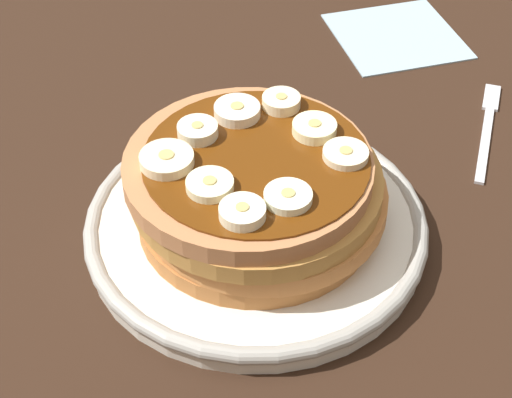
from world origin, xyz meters
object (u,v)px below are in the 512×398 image
Objects in this scene: banana_slice_2 at (198,131)px; banana_slice_7 at (288,198)px; fork at (488,124)px; banana_slice_3 at (242,213)px; plate at (256,225)px; napkin at (396,35)px; banana_slice_5 at (237,112)px; banana_slice_4 at (346,155)px; pancake_stack at (255,189)px; banana_slice_6 at (281,102)px; banana_slice_8 at (167,158)px; banana_slice_1 at (314,129)px; banana_slice_0 at (210,186)px.

banana_slice_2 reaches higher than banana_slice_7.
banana_slice_3 is at bearing -54.07° from fork.
plate is 28.98cm from napkin.
banana_slice_5 is (-9.69, 0.61, 0.01)cm from banana_slice_3.
banana_slice_4 is 1.00× the size of banana_slice_7.
pancake_stack is 5.95× the size of banana_slice_7.
napkin is (-19.10, 13.55, -7.16)cm from banana_slice_6.
banana_slice_3 is 3.01cm from banana_slice_7.
plate is 7.99× the size of banana_slice_4.
banana_slice_7 reaches higher than napkin.
banana_slice_8 reaches higher than banana_slice_7.
banana_slice_0 is at bearing -56.71° from banana_slice_1.
banana_slice_4 reaches higher than fork.
banana_slice_8 is (4.28, -4.79, -0.03)cm from banana_slice_5.
banana_slice_2 reaches higher than pancake_stack.
banana_slice_1 is at bearing -150.17° from banana_slice_4.
banana_slice_1 is at bearing 63.42° from banana_slice_5.
fork is (-10.09, 19.85, -4.04)cm from pancake_stack.
banana_slice_1 is 6.72cm from banana_slice_7.
banana_slice_3 is at bearing -14.70° from plate.
banana_slice_1 is 19.05cm from fork.
banana_slice_6 is at bearing -150.27° from banana_slice_4.
napkin is (-29.46, 17.20, -7.13)cm from banana_slice_3.
banana_slice_0 and banana_slice_4 have the same top height.
plate is 8.44× the size of banana_slice_3.
banana_slice_6 reaches higher than banana_slice_4.
fork is at bearing 117.06° from banana_slice_1.
napkin is at bearing 146.86° from plate.
banana_slice_6 is at bearing 174.75° from banana_slice_7.
fork is at bearing 116.94° from pancake_stack.
banana_slice_6 reaches higher than banana_slice_0.
banana_slice_6 is 0.77× the size of banana_slice_8.
banana_slice_1 is 1.06× the size of banana_slice_3.
banana_slice_2 reaches higher than plate.
banana_slice_8 is (-0.14, -5.51, 2.97)cm from pancake_stack.
banana_slice_0 is (2.58, -3.06, 6.18)cm from plate.
banana_slice_3 is 1.05× the size of banana_slice_6.
pancake_stack is at bearing -96.55° from banana_slice_4.
plate is 8.35cm from banana_slice_8.
plate is 8.76× the size of banana_slice_2.
banana_slice_1 is 1.11× the size of banana_slice_6.
banana_slice_7 is (-1.09, 2.80, -0.09)cm from banana_slice_3.
banana_slice_0 and banana_slice_7 have the same top height.
pancake_stack is 5.29cm from banana_slice_7.
banana_slice_8 is at bearing -94.05° from banana_slice_4.
banana_slice_5 is at bearing -116.58° from banana_slice_1.
banana_slice_5 is at bearing 176.42° from banana_slice_3.
banana_slice_0 is 1.06× the size of banana_slice_3.
napkin is (-24.84, 10.27, -7.02)cm from banana_slice_4.
banana_slice_3 is (2.63, 1.69, 0.07)cm from banana_slice_0.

